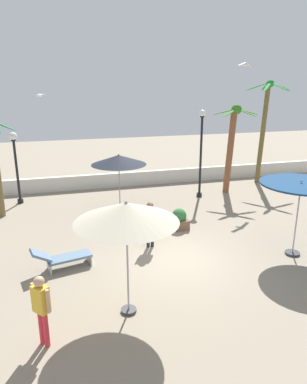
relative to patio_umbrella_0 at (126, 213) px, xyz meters
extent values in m
plane|color=gray|center=(2.28, 2.48, -2.76)|extent=(56.00, 56.00, 0.00)
cube|color=silver|center=(2.28, 11.72, -2.36)|extent=(25.20, 0.30, 0.80)
cylinder|color=#333338|center=(0.00, 0.00, -2.72)|extent=(0.41, 0.41, 0.08)
cylinder|color=#A5A5AD|center=(0.00, 0.00, -1.47)|extent=(0.05, 0.05, 2.57)
cone|color=#B7AD93|center=(0.00, 0.00, 0.01)|extent=(2.57, 2.57, 0.50)
sphere|color=#99999E|center=(0.00, 0.00, 0.26)|extent=(0.08, 0.08, 0.08)
cylinder|color=#333338|center=(6.19, 1.65, -2.72)|extent=(0.50, 0.50, 0.08)
cylinder|color=#A5A5AD|center=(6.19, 1.65, -1.47)|extent=(0.05, 0.05, 2.58)
cylinder|color=navy|center=(6.19, 1.65, -0.20)|extent=(2.67, 2.67, 0.06)
sphere|color=#99999E|center=(6.19, 1.65, -0.10)|extent=(0.08, 0.08, 0.08)
cylinder|color=#333338|center=(1.23, 7.81, -2.72)|extent=(0.47, 0.47, 0.08)
cylinder|color=#A5A5AD|center=(1.23, 7.81, -1.64)|extent=(0.05, 0.05, 2.23)
cone|color=black|center=(1.23, 7.81, -0.36)|extent=(2.53, 2.53, 0.44)
sphere|color=#99999E|center=(1.23, 7.81, -0.13)|extent=(0.08, 0.08, 0.08)
cylinder|color=brown|center=(7.46, 9.08, -0.54)|extent=(0.56, 0.34, 4.44)
sphere|color=#327B24|center=(7.69, 9.08, 1.67)|extent=(0.54, 0.54, 0.54)
ellipsoid|color=#327B24|center=(8.29, 9.00, 1.54)|extent=(1.21, 0.35, 0.38)
ellipsoid|color=#327B24|center=(7.77, 9.69, 1.54)|extent=(0.37, 1.21, 0.38)
ellipsoid|color=#327B24|center=(7.13, 9.34, 1.54)|extent=(1.17, 0.70, 0.38)
ellipsoid|color=#327B24|center=(7.17, 8.75, 1.54)|extent=(1.12, 0.81, 0.38)
ellipsoid|color=#327B24|center=(7.98, 8.54, 1.54)|extent=(0.75, 1.15, 0.38)
cylinder|color=brown|center=(10.17, 10.37, 0.10)|extent=(0.48, 0.27, 5.71)
sphere|color=#228939|center=(10.38, 10.37, 2.95)|extent=(0.43, 0.43, 0.43)
ellipsoid|color=#228939|center=(11.09, 10.38, 2.78)|extent=(1.36, 0.23, 0.52)
ellipsoid|color=#228939|center=(10.56, 11.06, 2.78)|extent=(0.53, 1.37, 0.52)
ellipsoid|color=#228939|center=(9.83, 10.82, 2.78)|extent=(1.18, 1.01, 0.52)
ellipsoid|color=#228939|center=(9.89, 9.86, 2.78)|extent=(1.10, 1.11, 0.52)
ellipsoid|color=#228939|center=(10.54, 9.68, 2.78)|extent=(0.50, 1.37, 0.52)
ellipsoid|color=#1F763A|center=(-3.52, 8.35, 1.27)|extent=(0.96, 0.31, 0.50)
ellipsoid|color=#1F763A|center=(-3.69, 8.80, 1.27)|extent=(0.78, 0.84, 0.50)
cylinder|color=black|center=(-3.39, 10.11, -2.66)|extent=(0.28, 0.28, 0.20)
cylinder|color=black|center=(-3.39, 10.11, -1.19)|extent=(0.12, 0.12, 3.14)
cylinder|color=black|center=(-3.39, 10.11, 0.38)|extent=(0.22, 0.22, 0.06)
sphere|color=white|center=(-3.39, 10.11, 0.57)|extent=(0.38, 0.38, 0.38)
cylinder|color=black|center=(5.61, 8.67, -2.66)|extent=(0.28, 0.28, 0.20)
cylinder|color=black|center=(5.61, 8.67, -0.69)|extent=(0.12, 0.12, 4.14)
cylinder|color=black|center=(5.61, 8.67, 1.38)|extent=(0.22, 0.22, 0.06)
sphere|color=white|center=(5.61, 8.67, 1.55)|extent=(0.34, 0.34, 0.34)
cube|color=#B7B7BC|center=(-0.73, 2.97, -2.58)|extent=(0.16, 0.55, 0.35)
cube|color=#B7B7BC|center=(-2.00, 2.69, -2.58)|extent=(0.16, 0.55, 0.35)
cube|color=slate|center=(-1.36, 2.83, -2.41)|extent=(1.49, 0.84, 0.08)
cube|color=slate|center=(-2.21, 2.64, -2.13)|extent=(0.70, 0.67, 0.40)
cylinder|color=#26262D|center=(1.47, 3.57, -2.32)|extent=(0.12, 0.12, 0.87)
cylinder|color=#26262D|center=(1.63, 3.58, -2.32)|extent=(0.12, 0.12, 0.87)
cube|color=#26262D|center=(1.55, 3.57, -1.58)|extent=(0.38, 0.27, 0.62)
sphere|color=brown|center=(1.55, 3.57, -1.15)|extent=(0.24, 0.24, 0.24)
cylinder|color=brown|center=(1.31, 3.56, -1.54)|extent=(0.08, 0.08, 0.56)
cylinder|color=brown|center=(1.79, 3.59, -1.54)|extent=(0.08, 0.08, 0.56)
cylinder|color=#D8333F|center=(-2.04, -0.75, -2.31)|extent=(0.12, 0.12, 0.89)
cylinder|color=#D8333F|center=(-2.14, -0.63, -2.31)|extent=(0.12, 0.12, 0.89)
cube|color=gold|center=(-2.09, -0.69, -1.56)|extent=(0.42, 0.43, 0.63)
sphere|color=tan|center=(-2.09, -0.69, -1.12)|extent=(0.24, 0.24, 0.24)
cylinder|color=tan|center=(-1.93, -0.87, -1.53)|extent=(0.08, 0.08, 0.56)
cylinder|color=tan|center=(-2.25, -0.51, -1.53)|extent=(0.08, 0.08, 0.56)
ellipsoid|color=white|center=(8.14, 9.30, 3.86)|extent=(0.28, 0.33, 0.12)
sphere|color=white|center=(8.04, 9.44, 3.89)|extent=(0.10, 0.10, 0.10)
cube|color=silver|center=(7.85, 9.11, 3.88)|extent=(0.65, 0.49, 0.18)
cube|color=silver|center=(8.43, 9.49, 3.88)|extent=(0.64, 0.49, 0.22)
ellipsoid|color=white|center=(-1.99, 8.73, 2.46)|extent=(0.32, 0.13, 0.12)
sphere|color=white|center=(-1.82, 8.73, 2.49)|extent=(0.10, 0.10, 0.10)
cube|color=silver|center=(-1.98, 9.00, 2.48)|extent=(0.16, 0.54, 0.09)
cube|color=silver|center=(-1.99, 8.47, 2.48)|extent=(0.16, 0.54, 0.03)
cube|color=brown|center=(3.15, 4.92, -2.56)|extent=(0.70, 0.70, 0.40)
sphere|color=#2D6B33|center=(3.15, 4.92, -2.21)|extent=(0.60, 0.60, 0.60)
camera|label=1|loc=(-1.53, -7.85, 2.97)|focal=33.22mm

